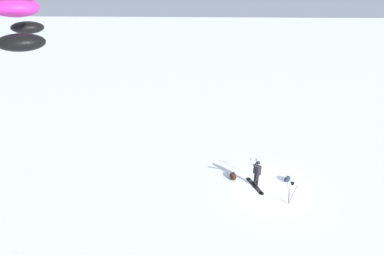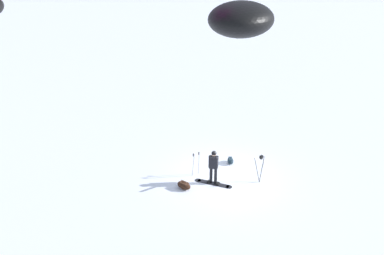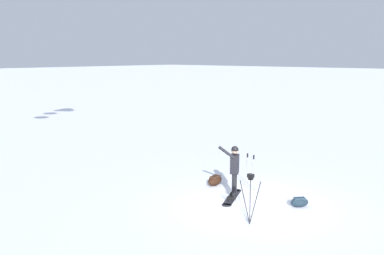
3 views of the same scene
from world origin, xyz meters
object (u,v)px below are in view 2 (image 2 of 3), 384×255
snowboard (213,183)px  camera_tripod (261,163)px  snowboarder (214,164)px  ski_poles (196,161)px  gear_bag_large (230,160)px  gear_bag_small (184,185)px

snowboard → camera_tripod: camera_tripod is taller
snowboarder → snowboard: (0.05, -0.04, -1.02)m
snowboard → camera_tripod: 2.40m
snowboard → ski_poles: (-1.10, -0.04, 0.79)m
snowboard → ski_poles: bearing=-177.8°
gear_bag_large → camera_tripod: 2.29m
snowboard → snowboarder: bearing=142.8°
snowboarder → gear_bag_small: size_ratio=2.33×
camera_tripod → gear_bag_small: size_ratio=1.90×
camera_tripod → gear_bag_small: (-2.13, -2.90, -0.82)m
gear_bag_large → gear_bag_small: 3.29m
snowboard → gear_bag_large: bearing=107.8°
snowboarder → snowboard: 1.02m
gear_bag_large → camera_tripod: bearing=-10.7°
camera_tripod → gear_bag_small: camera_tripod is taller
gear_bag_large → ski_poles: bearing=-101.9°
snowboard → camera_tripod: bearing=48.8°
gear_bag_small → ski_poles: size_ratio=0.60×
ski_poles → camera_tripod: bearing=33.6°
camera_tripod → gear_bag_large: bearing=169.3°
gear_bag_large → snowboard: bearing=-72.2°
camera_tripod → gear_bag_small: bearing=-126.3°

